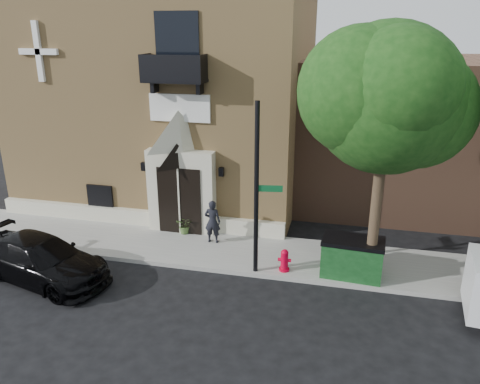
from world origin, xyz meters
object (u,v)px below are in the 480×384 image
Objects in this scene: black_sedan at (41,259)px; dumpster at (352,257)px; fire_hydrant at (284,260)px; pedestrian_near at (213,222)px; street_sign at (257,190)px.

black_sedan is 9.91m from dumpster.
fire_hydrant is 0.46× the size of pedestrian_near.
black_sedan is 5.87m from pedestrian_near.
pedestrian_near is at bearing 169.33° from dumpster.
fire_hydrant is 0.38× the size of dumpster.
fire_hydrant is at bearing 150.17° from pedestrian_near.
pedestrian_near is at bearing -38.46° from black_sedan.
fire_hydrant is at bearing 4.62° from street_sign.
pedestrian_near reaches higher than black_sedan.
dumpster is at bearing -62.94° from black_sedan.
street_sign is 3.39× the size of pedestrian_near.
dumpster is at bearing 5.44° from fire_hydrant.
pedestrian_near reaches higher than dumpster.
street_sign is at bearing -60.57° from black_sedan.
street_sign is at bearing -167.01° from fire_hydrant.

